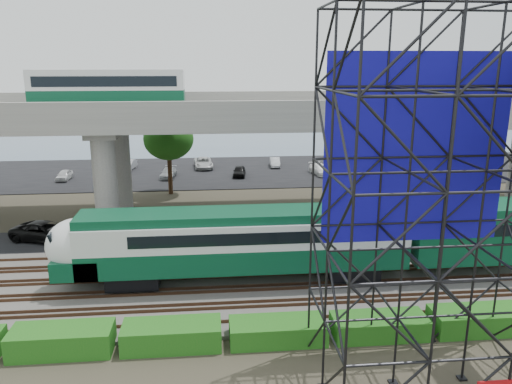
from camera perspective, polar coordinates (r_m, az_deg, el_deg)
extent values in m
plane|color=#474233|center=(28.66, -0.76, -12.27)|extent=(140.00, 140.00, 0.00)
cube|color=slate|center=(30.41, -1.08, -10.40)|extent=(90.00, 12.00, 0.20)
cube|color=black|center=(38.28, -2.07, -5.09)|extent=(90.00, 5.00, 0.08)
cube|color=black|center=(60.89, -3.42, 2.39)|extent=(90.00, 18.00, 0.08)
cube|color=#445A70|center=(82.52, -4.00, 5.62)|extent=(140.00, 40.00, 0.03)
cube|color=#472D1E|center=(26.14, -0.25, -14.42)|extent=(90.00, 0.08, 0.16)
cube|color=#472D1E|center=(27.40, -0.53, -12.96)|extent=(90.00, 0.08, 0.16)
cube|color=#472D1E|center=(27.90, -0.63, -12.42)|extent=(90.00, 0.08, 0.16)
cube|color=#472D1E|center=(29.18, -0.88, -11.14)|extent=(90.00, 0.08, 0.16)
cube|color=#472D1E|center=(29.68, -0.97, -10.67)|extent=(90.00, 0.08, 0.16)
cube|color=#472D1E|center=(30.99, -1.18, -9.53)|extent=(90.00, 0.08, 0.16)
cube|color=#472D1E|center=(31.50, -1.26, -9.12)|extent=(90.00, 0.08, 0.16)
cube|color=#472D1E|center=(32.82, -1.45, -8.11)|extent=(90.00, 0.08, 0.16)
cube|color=#472D1E|center=(33.33, -1.52, -7.73)|extent=(90.00, 0.08, 0.16)
cube|color=#472D1E|center=(34.67, -1.69, -6.83)|extent=(90.00, 0.08, 0.16)
cube|color=black|center=(30.38, -13.76, -9.40)|extent=(3.00, 2.20, 0.90)
cube|color=black|center=(31.22, 10.85, -8.56)|extent=(3.00, 2.20, 0.90)
cube|color=#094328|center=(29.66, -1.28, -7.15)|extent=(19.00, 3.00, 1.40)
cube|color=silver|center=(29.15, -1.30, -4.50)|extent=(19.00, 3.00, 1.50)
cube|color=#094328|center=(28.84, -1.31, -2.63)|extent=(19.00, 2.60, 0.50)
cube|color=black|center=(29.22, 0.66, -4.35)|extent=(15.00, 3.06, 0.70)
ellipsoid|color=silver|center=(30.22, -19.66, -5.80)|extent=(3.60, 3.00, 3.20)
cube|color=#094328|center=(30.59, -19.49, -7.64)|extent=(2.60, 3.00, 1.10)
cube|color=black|center=(30.35, -21.76, -4.91)|extent=(0.48, 2.00, 1.09)
cube|color=#094328|center=(33.32, 23.55, -4.10)|extent=(8.00, 3.00, 3.40)
cube|color=#9E9B93|center=(41.75, -2.64, 8.64)|extent=(80.00, 12.00, 1.20)
cube|color=#9E9B93|center=(35.92, -2.19, 9.50)|extent=(80.00, 0.50, 1.10)
cube|color=#9E9B93|center=(47.37, -3.02, 10.75)|extent=(80.00, 0.50, 1.10)
cylinder|color=#9E9B93|center=(39.81, -16.82, 1.00)|extent=(1.80, 1.80, 8.00)
cylinder|color=#9E9B93|center=(46.53, -15.21, 3.03)|extent=(1.80, 1.80, 8.00)
cube|color=#9E9B93|center=(42.54, -16.31, 6.96)|extent=(2.40, 9.00, 0.60)
cylinder|color=#9E9B93|center=(40.84, 11.86, 1.65)|extent=(1.80, 1.80, 8.00)
cylinder|color=#9E9B93|center=(47.42, 9.39, 3.56)|extent=(1.80, 1.80, 8.00)
cube|color=#9E9B93|center=(43.51, 10.76, 7.45)|extent=(2.40, 9.00, 0.60)
cube|color=black|center=(42.34, -16.38, 9.45)|extent=(12.00, 2.50, 0.70)
cube|color=#094328|center=(42.28, -16.46, 10.52)|extent=(12.00, 2.50, 0.90)
cube|color=silver|center=(42.23, -16.57, 12.01)|extent=(12.00, 2.50, 1.30)
cube|color=black|center=(42.22, -16.58, 12.08)|extent=(11.00, 2.56, 0.80)
cube|color=silver|center=(42.20, -16.65, 13.09)|extent=(12.00, 2.40, 0.30)
cube|color=#130EA0|center=(22.67, 17.82, 4.60)|extent=(8.10, 0.08, 8.25)
cube|color=black|center=(23.50, 19.01, -19.66)|extent=(9.36, 6.36, 0.08)
cube|color=#145713|center=(25.49, -21.29, -15.52)|extent=(4.60, 1.80, 1.20)
cube|color=#145713|center=(24.61, -9.58, -15.84)|extent=(4.60, 1.80, 1.15)
cube|color=#145713|center=(24.76, 2.49, -15.59)|extent=(4.60, 1.80, 1.03)
cube|color=#145713|center=(25.87, 13.90, -14.65)|extent=(4.60, 1.80, 1.01)
cube|color=#145713|center=(27.81, 23.95, -13.24)|extent=(4.60, 1.80, 1.12)
cylinder|color=#382314|center=(42.57, 16.89, -0.36)|extent=(0.44, 0.44, 4.80)
ellipsoid|color=#145713|center=(41.88, 17.22, 3.87)|extent=(4.94, 4.94, 4.18)
cylinder|color=#382314|center=(50.74, -9.81, 2.43)|extent=(0.44, 0.44, 4.80)
ellipsoid|color=#145713|center=(50.16, -9.97, 6.00)|extent=(4.94, 4.94, 4.18)
imported|color=black|center=(40.24, -22.92, -4.17)|extent=(5.56, 3.83, 1.41)
imported|color=silver|center=(60.04, -21.06, 1.82)|extent=(1.38, 3.25, 1.10)
imported|color=#9B9DA2|center=(63.46, -14.34, 3.03)|extent=(1.69, 3.63, 1.15)
imported|color=gray|center=(57.99, -9.97, 2.17)|extent=(1.90, 3.96, 1.11)
imported|color=#BCBCBC|center=(62.68, -6.03, 3.33)|extent=(2.52, 4.83, 1.30)
imported|color=black|center=(57.90, -1.92, 2.40)|extent=(1.79, 3.59, 1.18)
imported|color=#B9BCC2|center=(63.24, 2.18, 3.41)|extent=(1.36, 3.39, 1.10)
imported|color=white|center=(59.25, 7.37, 2.58)|extent=(2.40, 4.36, 1.20)
imported|color=#A1A5A9|center=(66.08, 13.10, 3.59)|extent=(2.33, 4.56, 1.23)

